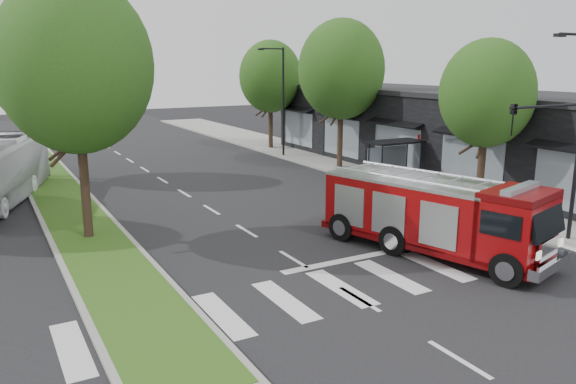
# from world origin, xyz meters

# --- Properties ---
(ground) EXTENTS (140.00, 140.00, 0.00)m
(ground) POSITION_xyz_m (0.00, 0.00, 0.00)
(ground) COLOR black
(ground) RESTS_ON ground
(sidewalk_right) EXTENTS (5.00, 80.00, 0.15)m
(sidewalk_right) POSITION_xyz_m (12.50, 10.00, 0.07)
(sidewalk_right) COLOR gray
(sidewalk_right) RESTS_ON ground
(median) EXTENTS (3.00, 50.00, 0.15)m
(median) POSITION_xyz_m (-6.00, 18.00, 0.08)
(median) COLOR gray
(median) RESTS_ON ground
(storefront_row) EXTENTS (8.00, 30.00, 5.00)m
(storefront_row) POSITION_xyz_m (17.00, 10.00, 2.50)
(storefront_row) COLOR black
(storefront_row) RESTS_ON ground
(bus_shelter) EXTENTS (3.20, 1.60, 2.61)m
(bus_shelter) POSITION_xyz_m (11.20, 8.15, 2.04)
(bus_shelter) COLOR black
(bus_shelter) RESTS_ON ground
(tree_right_near) EXTENTS (4.40, 4.40, 8.05)m
(tree_right_near) POSITION_xyz_m (11.50, 2.00, 5.51)
(tree_right_near) COLOR black
(tree_right_near) RESTS_ON ground
(tree_right_mid) EXTENTS (5.60, 5.60, 9.72)m
(tree_right_mid) POSITION_xyz_m (11.50, 14.00, 6.49)
(tree_right_mid) COLOR black
(tree_right_mid) RESTS_ON ground
(tree_right_far) EXTENTS (5.00, 5.00, 8.73)m
(tree_right_far) POSITION_xyz_m (11.50, 24.00, 5.84)
(tree_right_far) COLOR black
(tree_right_far) RESTS_ON ground
(tree_median_near) EXTENTS (5.80, 5.80, 10.16)m
(tree_median_near) POSITION_xyz_m (-6.00, 6.00, 6.81)
(tree_median_near) COLOR black
(tree_median_near) RESTS_ON ground
(tree_median_far) EXTENTS (5.60, 5.60, 9.72)m
(tree_median_far) POSITION_xyz_m (-6.00, 20.00, 6.49)
(tree_median_far) COLOR black
(tree_median_far) RESTS_ON ground
(streetlight_right_near) EXTENTS (4.08, 0.22, 8.00)m
(streetlight_right_near) POSITION_xyz_m (9.61, -3.50, 4.67)
(streetlight_right_near) COLOR black
(streetlight_right_near) RESTS_ON ground
(streetlight_right_far) EXTENTS (2.11, 0.20, 8.00)m
(streetlight_right_far) POSITION_xyz_m (10.35, 20.00, 4.48)
(streetlight_right_far) COLOR black
(streetlight_right_far) RESTS_ON ground
(fire_engine) EXTENTS (4.91, 9.14, 3.04)m
(fire_engine) POSITION_xyz_m (4.84, -1.87, 1.46)
(fire_engine) COLOR #510405
(fire_engine) RESTS_ON ground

